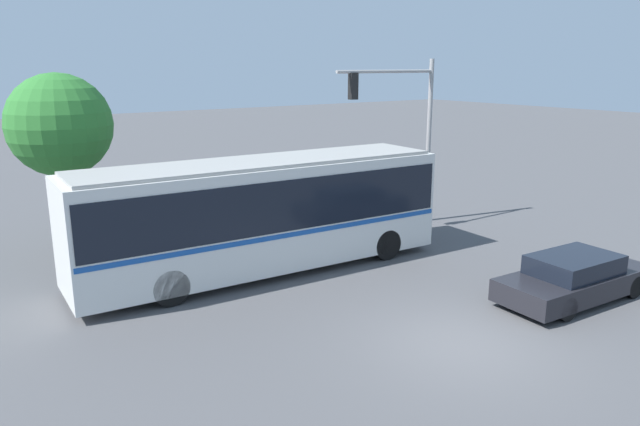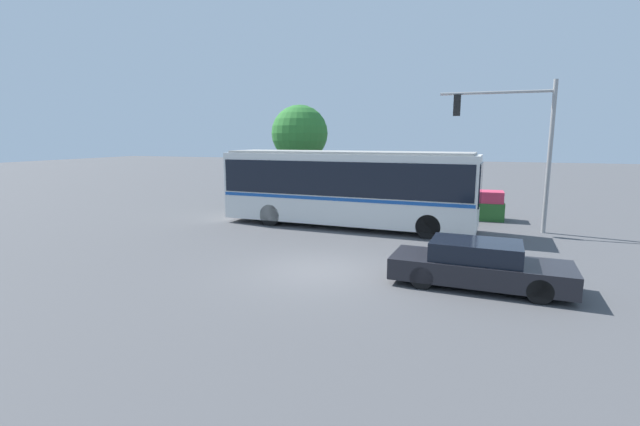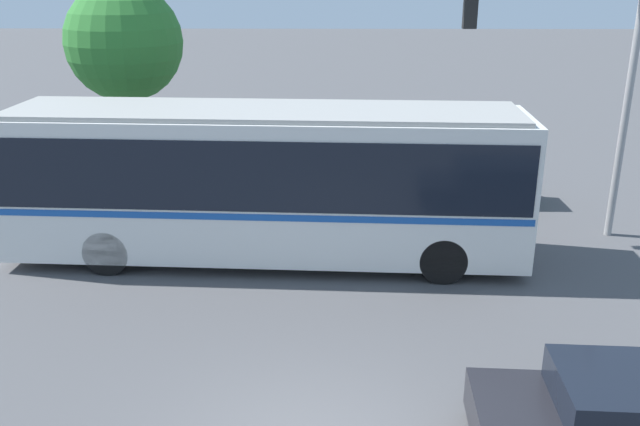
{
  "view_description": "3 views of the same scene",
  "coord_description": "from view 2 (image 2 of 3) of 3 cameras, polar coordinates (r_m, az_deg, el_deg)",
  "views": [
    {
      "loc": [
        -9.75,
        -8.33,
        6.18
      ],
      "look_at": [
        0.18,
        5.78,
        1.87
      ],
      "focal_mm": 33.51,
      "sensor_mm": 36.0,
      "label": 1
    },
    {
      "loc": [
        4.3,
        -12.29,
        4.01
      ],
      "look_at": [
        -1.23,
        3.53,
        1.16
      ],
      "focal_mm": 24.74,
      "sensor_mm": 36.0,
      "label": 2
    },
    {
      "loc": [
        0.25,
        -7.59,
        6.26
      ],
      "look_at": [
        0.1,
        5.41,
        1.6
      ],
      "focal_mm": 38.43,
      "sensor_mm": 36.0,
      "label": 3
    }
  ],
  "objects": [
    {
      "name": "sedan_foreground",
      "position": [
        12.84,
        19.79,
        -6.35
      ],
      "size": [
        4.78,
        2.03,
        1.26
      ],
      "rotation": [
        0.0,
        0.0,
        -0.06
      ],
      "color": "black",
      "rests_on": "ground"
    },
    {
      "name": "city_bus",
      "position": [
        20.06,
        3.48,
        3.74
      ],
      "size": [
        11.56,
        3.16,
        3.44
      ],
      "rotation": [
        0.0,
        0.0,
        -0.05
      ],
      "color": "silver",
      "rests_on": "ground"
    },
    {
      "name": "traffic_light_pole",
      "position": [
        20.75,
        24.58,
        9.15
      ],
      "size": [
        4.63,
        0.24,
        6.39
      ],
      "rotation": [
        0.0,
        0.0,
        3.14
      ],
      "color": "gray",
      "rests_on": "ground"
    },
    {
      "name": "ground_plane",
      "position": [
        13.62,
        -0.01,
        -7.47
      ],
      "size": [
        140.0,
        140.0,
        0.0
      ],
      "primitive_type": "plane",
      "color": "#4C4C4F"
    },
    {
      "name": "flowering_hedge",
      "position": [
        23.5,
        14.59,
        1.25
      ],
      "size": [
        6.69,
        1.29,
        1.43
      ],
      "color": "#286028",
      "rests_on": "ground"
    },
    {
      "name": "street_tree_left",
      "position": [
        26.36,
        -2.65,
        10.21
      ],
      "size": [
        3.31,
        3.31,
        5.94
      ],
      "color": "brown",
      "rests_on": "ground"
    }
  ]
}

